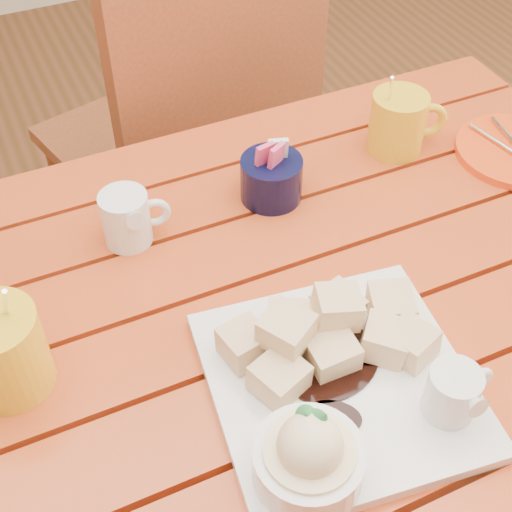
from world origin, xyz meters
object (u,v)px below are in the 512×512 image
dessert_plate (336,388)px  coffee_mug_right (399,122)px  table (267,363)px  chair_far (194,135)px

dessert_plate → coffee_mug_right: 0.48m
table → dessert_plate: 0.21m
dessert_plate → coffee_mug_right: coffee_mug_right is taller
chair_far → dessert_plate: bearing=65.8°
table → coffee_mug_right: (0.32, 0.22, 0.16)m
coffee_mug_right → table: bearing=-130.3°
coffee_mug_right → chair_far: chair_far is taller
table → coffee_mug_right: size_ratio=8.50×
dessert_plate → coffee_mug_right: (0.31, 0.37, 0.02)m
coffee_mug_right → chair_far: bearing=128.5°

